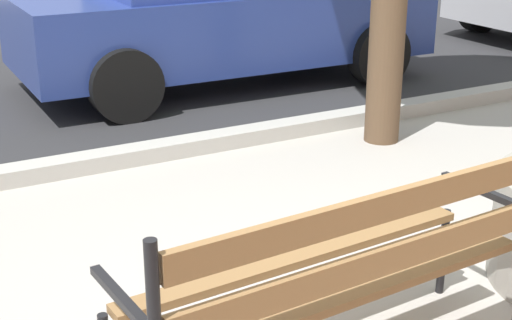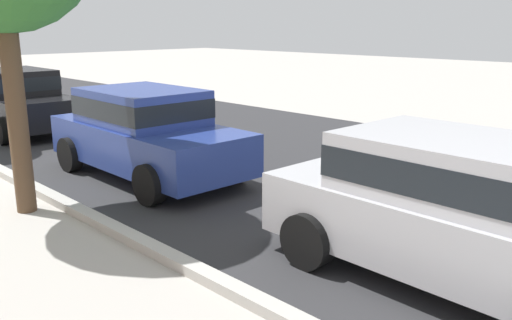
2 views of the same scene
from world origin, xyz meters
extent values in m
cube|color=#2D2D30|center=(0.00, 7.50, 0.00)|extent=(60.00, 9.00, 0.01)
cube|color=#B2AFA8|center=(0.00, 2.90, 0.06)|extent=(60.00, 0.20, 0.12)
cylinder|color=brown|center=(1.80, 2.44, 1.46)|extent=(0.28, 0.28, 2.91)
cube|color=black|center=(-4.34, 4.75, 0.61)|extent=(4.13, 1.76, 0.70)
cube|color=black|center=(-4.49, 4.75, 1.26)|extent=(2.16, 1.60, 0.60)
cube|color=black|center=(-4.49, 4.75, 1.26)|extent=(2.17, 1.61, 0.33)
cylinder|color=black|center=(-3.00, 5.57, 0.32)|extent=(0.64, 0.23, 0.64)
cylinder|color=black|center=(-3.02, 3.88, 0.32)|extent=(0.64, 0.23, 0.64)
cylinder|color=black|center=(-5.66, 5.62, 0.32)|extent=(0.64, 0.23, 0.64)
cube|color=navy|center=(1.53, 4.75, 0.61)|extent=(4.13, 1.76, 0.70)
cube|color=navy|center=(1.38, 4.75, 1.26)|extent=(2.16, 1.60, 0.60)
cube|color=black|center=(1.38, 4.75, 1.26)|extent=(2.17, 1.61, 0.33)
cylinder|color=black|center=(2.88, 5.57, 0.32)|extent=(0.64, 0.23, 0.64)
cylinder|color=black|center=(2.85, 3.88, 0.32)|extent=(0.64, 0.23, 0.64)
cylinder|color=black|center=(0.21, 5.62, 0.32)|extent=(0.64, 0.23, 0.64)
cylinder|color=black|center=(0.19, 3.92, 0.32)|extent=(0.64, 0.23, 0.64)
cube|color=#B7B7BC|center=(7.25, 4.75, 0.61)|extent=(4.13, 1.76, 0.70)
cube|color=#B7B7BC|center=(7.10, 4.75, 1.26)|extent=(2.16, 1.60, 0.60)
cube|color=black|center=(7.10, 4.75, 1.26)|extent=(2.17, 1.61, 0.33)
cylinder|color=black|center=(5.93, 5.62, 0.32)|extent=(0.64, 0.23, 0.64)
cylinder|color=black|center=(5.91, 3.92, 0.32)|extent=(0.64, 0.23, 0.64)
camera|label=1|loc=(-1.83, -2.10, 1.93)|focal=52.77mm
camera|label=2|loc=(9.46, -0.38, 2.65)|focal=37.65mm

